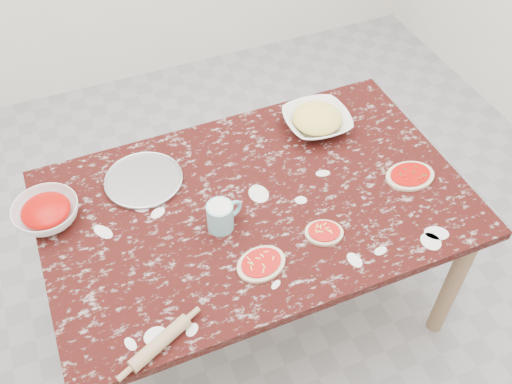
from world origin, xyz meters
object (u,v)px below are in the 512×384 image
(pizza_tray, at_px, (144,181))
(sauce_bowl, at_px, (47,213))
(cheese_bowl, at_px, (317,122))
(rolling_pin, at_px, (160,343))
(flour_mug, at_px, (221,216))
(worktable, at_px, (256,215))

(pizza_tray, distance_m, sauce_bowl, 0.38)
(cheese_bowl, bearing_deg, rolling_pin, -141.17)
(cheese_bowl, xyz_separation_m, flour_mug, (-0.56, -0.35, 0.02))
(sauce_bowl, relative_size, rolling_pin, 1.08)
(worktable, relative_size, rolling_pin, 7.22)
(rolling_pin, bearing_deg, flour_mug, 47.75)
(flour_mug, distance_m, rolling_pin, 0.51)
(worktable, bearing_deg, cheese_bowl, 35.67)
(sauce_bowl, distance_m, cheese_bowl, 1.14)
(worktable, height_order, cheese_bowl, cheese_bowl)
(pizza_tray, xyz_separation_m, sauce_bowl, (-0.37, -0.05, 0.03))
(sauce_bowl, height_order, rolling_pin, sauce_bowl)
(sauce_bowl, distance_m, rolling_pin, 0.69)
(cheese_bowl, bearing_deg, worktable, -144.33)
(cheese_bowl, relative_size, flour_mug, 1.93)
(worktable, distance_m, cheese_bowl, 0.51)
(cheese_bowl, bearing_deg, sauce_bowl, -176.07)
(worktable, height_order, pizza_tray, pizza_tray)
(rolling_pin, bearing_deg, pizza_tray, 79.00)
(worktable, xyz_separation_m, sauce_bowl, (-0.74, 0.21, 0.12))
(cheese_bowl, height_order, rolling_pin, cheese_bowl)
(pizza_tray, bearing_deg, flour_mug, -58.09)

